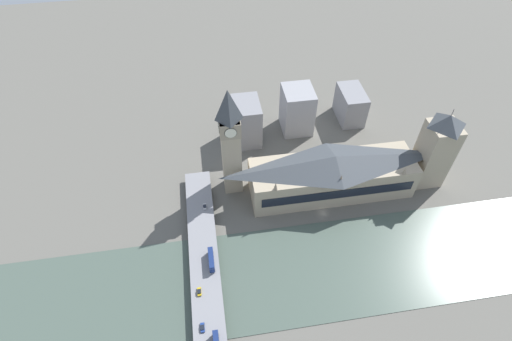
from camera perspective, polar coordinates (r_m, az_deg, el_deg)
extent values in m
plane|color=#605E56|center=(228.04, 9.55, -6.04)|extent=(600.00, 600.00, 0.00)
cube|color=#47564C|center=(211.25, 12.02, -13.16)|extent=(54.64, 360.00, 0.30)
cube|color=tan|center=(231.33, 10.73, -1.07)|extent=(25.70, 92.57, 21.38)
cube|color=black|center=(222.75, 11.70, -3.36)|extent=(0.40, 85.16, 6.41)
pyramid|color=#3D4247|center=(221.17, 11.23, 1.36)|extent=(25.19, 90.72, 6.83)
cone|color=gray|center=(227.71, 20.48, 0.01)|extent=(2.20, 2.20, 5.00)
cone|color=gray|center=(214.40, 12.09, -1.07)|extent=(2.20, 2.20, 5.00)
cone|color=gray|center=(206.30, 2.83, -2.23)|extent=(2.20, 2.20, 5.00)
cube|color=tan|center=(218.73, -3.54, 2.15)|extent=(10.24, 10.24, 51.72)
cube|color=gray|center=(204.25, -3.81, 6.36)|extent=(10.85, 10.85, 9.22)
cylinder|color=black|center=(200.29, -3.64, 5.38)|extent=(0.50, 6.42, 6.42)
cylinder|color=silver|center=(200.21, -3.64, 5.36)|extent=(0.62, 5.94, 5.94)
cylinder|color=black|center=(208.28, -3.98, 7.30)|extent=(0.50, 6.42, 6.42)
cylinder|color=silver|center=(208.36, -3.98, 7.32)|extent=(0.62, 5.94, 5.94)
cylinder|color=black|center=(204.60, -2.33, 6.52)|extent=(6.42, 0.50, 6.42)
cylinder|color=silver|center=(204.61, -2.30, 6.52)|extent=(5.94, 0.62, 5.94)
cylinder|color=black|center=(204.05, -5.30, 6.19)|extent=(6.42, 0.50, 6.42)
cylinder|color=silver|center=(204.04, -5.33, 6.19)|extent=(5.94, 0.62, 5.94)
pyramid|color=#383D42|center=(195.75, -4.01, 9.33)|extent=(10.44, 10.44, 17.63)
cube|color=tan|center=(247.44, 24.02, 2.16)|extent=(16.02, 16.02, 41.92)
pyramid|color=#3D4247|center=(232.35, 25.85, 6.42)|extent=(16.02, 16.02, 7.21)
cylinder|color=#333338|center=(229.13, 26.30, 7.47)|extent=(0.30, 0.30, 4.00)
cube|color=slate|center=(201.78, -7.13, -15.71)|extent=(3.00, 12.32, 3.83)
cube|color=slate|center=(228.87, -8.02, -4.70)|extent=(3.00, 12.32, 3.83)
cube|color=gray|center=(199.56, -7.20, -15.38)|extent=(141.28, 14.49, 1.20)
cylinder|color=black|center=(187.30, -5.40, -22.35)|extent=(1.07, 0.28, 1.07)
cylinder|color=black|center=(187.39, -6.12, -22.42)|extent=(1.07, 0.28, 1.07)
cube|color=navy|center=(202.14, -6.38, -12.69)|extent=(11.97, 2.49, 1.99)
cube|color=black|center=(201.80, -6.39, -12.63)|extent=(10.77, 2.55, 0.87)
cube|color=navy|center=(200.28, -6.43, -12.38)|extent=(11.73, 2.49, 2.33)
cube|color=black|center=(200.18, -6.44, -12.36)|extent=(10.77, 2.55, 1.12)
cube|color=navy|center=(199.21, -6.46, -12.20)|extent=(11.61, 2.36, 0.16)
cylinder|color=black|center=(205.48, -6.16, -11.56)|extent=(1.13, 0.28, 1.13)
cylinder|color=black|center=(205.55, -6.80, -11.63)|extent=(1.13, 0.28, 1.13)
cylinder|color=black|center=(200.40, -5.91, -14.00)|extent=(1.13, 0.28, 1.13)
cylinder|color=black|center=(200.47, -6.57, -14.07)|extent=(1.13, 0.28, 1.13)
cube|color=silver|center=(222.47, -7.33, -5.14)|extent=(3.83, 1.73, 0.67)
cube|color=black|center=(221.94, -7.34, -5.08)|extent=(1.99, 1.55, 0.48)
cylinder|color=black|center=(223.55, -7.15, -4.86)|extent=(0.63, 0.22, 0.63)
cylinder|color=black|center=(223.60, -7.54, -4.91)|extent=(0.63, 0.22, 0.63)
cylinder|color=black|center=(221.73, -7.09, -5.46)|extent=(0.63, 0.22, 0.63)
cylinder|color=black|center=(221.78, -7.49, -5.50)|extent=(0.63, 0.22, 0.63)
cube|color=gold|center=(196.12, -8.10, -16.77)|extent=(4.05, 1.84, 0.66)
cube|color=black|center=(195.50, -8.11, -16.72)|extent=(2.11, 1.66, 0.60)
cylinder|color=black|center=(196.95, -7.87, -16.38)|extent=(0.71, 0.22, 0.71)
cylinder|color=black|center=(197.06, -8.37, -16.43)|extent=(0.71, 0.22, 0.71)
cylinder|color=black|center=(195.59, -7.81, -17.18)|extent=(0.71, 0.22, 0.71)
cylinder|color=black|center=(195.70, -8.31, -17.22)|extent=(0.71, 0.22, 0.71)
cube|color=navy|center=(189.16, -7.65, -21.35)|extent=(4.18, 1.81, 0.66)
cube|color=black|center=(188.59, -7.66, -21.32)|extent=(2.17, 1.63, 0.46)
cylinder|color=black|center=(189.95, -7.41, -20.90)|extent=(0.64, 0.22, 0.64)
cylinder|color=black|center=(190.05, -7.94, -20.94)|extent=(0.64, 0.22, 0.64)
cylinder|color=black|center=(188.72, -7.34, -21.81)|extent=(0.64, 0.22, 0.64)
cylinder|color=black|center=(188.83, -7.87, -21.86)|extent=(0.64, 0.22, 0.64)
cube|color=gray|center=(283.28, 13.34, 9.11)|extent=(25.63, 15.51, 22.04)
cube|color=gray|center=(256.64, -1.35, 6.97)|extent=(22.98, 16.94, 29.15)
cube|color=#939399|center=(266.00, 5.89, 8.61)|extent=(21.53, 19.33, 30.78)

